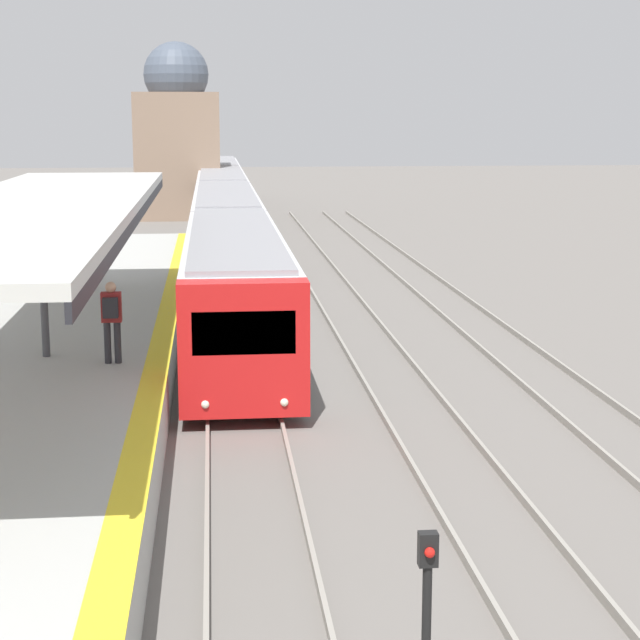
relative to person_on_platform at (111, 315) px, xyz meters
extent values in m
cube|color=beige|center=(-1.44, 0.80, 2.13)|extent=(4.00, 21.87, 0.20)
cube|color=black|center=(0.52, 0.80, 1.91)|extent=(0.08, 21.87, 0.24)
cylinder|color=#47474C|center=(-1.44, 0.80, 0.52)|extent=(0.16, 0.16, 3.01)
cylinder|color=#47474C|center=(-1.44, 9.55, 0.52)|extent=(0.16, 0.16, 3.01)
cylinder|color=#2D2D33|center=(-0.10, 0.04, -0.56)|extent=(0.14, 0.14, 0.85)
cylinder|color=#2D2D33|center=(0.10, 0.04, -0.56)|extent=(0.14, 0.14, 0.85)
cube|color=maroon|center=(0.00, 0.04, 0.16)|extent=(0.40, 0.22, 0.60)
sphere|color=tan|center=(0.00, 0.04, 0.57)|extent=(0.22, 0.22, 0.22)
cube|color=#232328|center=(0.00, -0.16, 0.18)|extent=(0.30, 0.18, 0.40)
cube|color=red|center=(2.60, -1.25, -0.45)|extent=(2.51, 0.70, 2.61)
cube|color=black|center=(2.60, -1.58, -0.09)|extent=(1.96, 0.04, 0.83)
sphere|color=#EFEACC|center=(1.84, -1.59, -1.46)|extent=(0.16, 0.16, 0.16)
sphere|color=#EFEACC|center=(3.35, -1.59, -1.46)|extent=(0.16, 0.16, 0.16)
cube|color=silver|center=(2.60, 6.34, -0.45)|extent=(2.51, 14.50, 2.61)
cube|color=gray|center=(2.60, 6.34, 0.91)|extent=(2.21, 14.21, 0.12)
cube|color=black|center=(2.60, 6.34, -0.17)|extent=(2.53, 13.34, 0.68)
cylinder|color=black|center=(1.53, 1.63, -1.68)|extent=(0.12, 0.70, 0.70)
cylinder|color=black|center=(3.66, 1.63, -1.68)|extent=(0.12, 0.70, 0.70)
cylinder|color=black|center=(1.53, 11.06, -1.68)|extent=(0.12, 0.70, 0.70)
cylinder|color=black|center=(3.66, 11.06, -1.68)|extent=(0.12, 0.70, 0.70)
cube|color=silver|center=(2.60, 21.19, -0.45)|extent=(2.51, 14.50, 2.61)
cube|color=gray|center=(2.60, 21.19, 0.91)|extent=(2.21, 14.21, 0.12)
cube|color=black|center=(2.60, 21.19, -0.17)|extent=(2.53, 13.34, 0.68)
cylinder|color=black|center=(1.53, 16.48, -1.68)|extent=(0.12, 0.70, 0.70)
cylinder|color=black|center=(3.66, 16.48, -1.68)|extent=(0.12, 0.70, 0.70)
cylinder|color=black|center=(1.53, 25.90, -1.68)|extent=(0.12, 0.70, 0.70)
cylinder|color=black|center=(3.66, 25.90, -1.68)|extent=(0.12, 0.70, 0.70)
cube|color=silver|center=(2.60, 36.04, -0.45)|extent=(2.51, 14.50, 2.61)
cube|color=gray|center=(2.60, 36.04, 0.91)|extent=(2.21, 14.21, 0.12)
cube|color=black|center=(2.60, 36.04, -0.17)|extent=(2.53, 13.34, 0.68)
cylinder|color=black|center=(1.53, 31.33, -1.68)|extent=(0.12, 0.70, 0.70)
cylinder|color=black|center=(3.66, 31.33, -1.68)|extent=(0.12, 0.70, 0.70)
cylinder|color=black|center=(1.53, 40.75, -1.68)|extent=(0.12, 0.70, 0.70)
cylinder|color=black|center=(3.66, 40.75, -1.68)|extent=(0.12, 0.70, 0.70)
cube|color=silver|center=(2.60, 50.88, -0.45)|extent=(2.51, 14.50, 2.61)
cube|color=gray|center=(2.60, 50.88, 0.91)|extent=(2.21, 14.21, 0.12)
cube|color=black|center=(2.60, 50.88, -0.17)|extent=(2.53, 13.34, 0.68)
cylinder|color=black|center=(1.53, 46.17, -1.68)|extent=(0.12, 0.70, 0.70)
cylinder|color=black|center=(3.66, 46.17, -1.68)|extent=(0.12, 0.70, 0.70)
cylinder|color=black|center=(1.53, 55.59, -1.68)|extent=(0.12, 0.70, 0.70)
cylinder|color=black|center=(3.66, 55.59, -1.68)|extent=(0.12, 0.70, 0.70)
cylinder|color=black|center=(4.17, -11.21, -1.31)|extent=(0.10, 0.10, 1.43)
cube|color=black|center=(4.17, -11.21, -0.41)|extent=(0.20, 0.14, 0.36)
sphere|color=red|center=(4.17, -11.30, -0.41)|extent=(0.11, 0.11, 0.11)
cube|color=#89705B|center=(0.14, 42.34, 1.59)|extent=(4.86, 4.86, 7.23)
sphere|color=#4C5666|center=(0.14, 42.34, 6.23)|extent=(3.74, 3.74, 3.74)
camera|label=1|loc=(2.04, -21.31, 3.95)|focal=60.00mm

